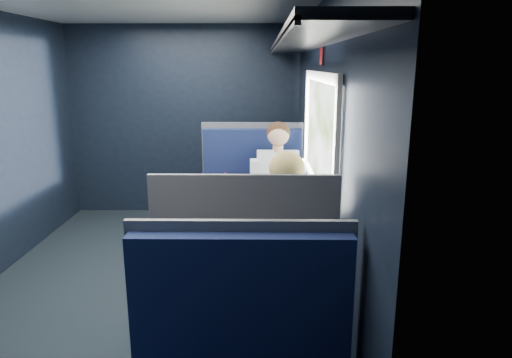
{
  "coord_description": "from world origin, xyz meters",
  "views": [
    {
      "loc": [
        0.94,
        -3.5,
        1.83
      ],
      "look_at": [
        0.9,
        0.0,
        0.95
      ],
      "focal_mm": 32.0,
      "sensor_mm": 36.0,
      "label": 1
    }
  ],
  "objects_px": {
    "seat_row_front": "(254,186)",
    "bottle_small": "(295,184)",
    "seat_bay_near": "(251,208)",
    "cup": "(301,185)",
    "seat_bay_far": "(247,294)",
    "woman": "(285,238)",
    "laptop": "(300,194)",
    "table": "(272,213)",
    "man": "(278,185)"
  },
  "relations": [
    {
      "from": "table",
      "to": "seat_row_front",
      "type": "relative_size",
      "value": 0.86
    },
    {
      "from": "seat_row_front",
      "to": "seat_bay_far",
      "type": "bearing_deg",
      "value": -90.0
    },
    {
      "from": "seat_bay_far",
      "to": "cup",
      "type": "distance_m",
      "value": 1.44
    },
    {
      "from": "woman",
      "to": "bottle_small",
      "type": "bearing_deg",
      "value": 82.4
    },
    {
      "from": "table",
      "to": "man",
      "type": "relative_size",
      "value": 0.76
    },
    {
      "from": "seat_bay_near",
      "to": "woman",
      "type": "height_order",
      "value": "woman"
    },
    {
      "from": "bottle_small",
      "to": "cup",
      "type": "xyz_separation_m",
      "value": [
        0.06,
        0.13,
        -0.04
      ]
    },
    {
      "from": "seat_bay_near",
      "to": "cup",
      "type": "relative_size",
      "value": 13.59
    },
    {
      "from": "table",
      "to": "bottle_small",
      "type": "relative_size",
      "value": 4.85
    },
    {
      "from": "laptop",
      "to": "bottle_small",
      "type": "xyz_separation_m",
      "value": [
        -0.02,
        0.22,
        0.03
      ]
    },
    {
      "from": "seat_bay_far",
      "to": "man",
      "type": "height_order",
      "value": "man"
    },
    {
      "from": "seat_bay_far",
      "to": "laptop",
      "type": "bearing_deg",
      "value": 66.92
    },
    {
      "from": "man",
      "to": "cup",
      "type": "bearing_deg",
      "value": -52.28
    },
    {
      "from": "seat_row_front",
      "to": "table",
      "type": "bearing_deg",
      "value": -84.2
    },
    {
      "from": "laptop",
      "to": "man",
      "type": "bearing_deg",
      "value": 104.72
    },
    {
      "from": "seat_row_front",
      "to": "woman",
      "type": "relative_size",
      "value": 0.88
    },
    {
      "from": "seat_row_front",
      "to": "man",
      "type": "height_order",
      "value": "man"
    },
    {
      "from": "seat_bay_far",
      "to": "seat_row_front",
      "type": "height_order",
      "value": "seat_bay_far"
    },
    {
      "from": "cup",
      "to": "laptop",
      "type": "bearing_deg",
      "value": -96.44
    },
    {
      "from": "table",
      "to": "seat_bay_far",
      "type": "height_order",
      "value": "seat_bay_far"
    },
    {
      "from": "seat_bay_far",
      "to": "seat_row_front",
      "type": "distance_m",
      "value": 2.67
    },
    {
      "from": "cup",
      "to": "seat_row_front",
      "type": "bearing_deg",
      "value": 108.36
    },
    {
      "from": "woman",
      "to": "laptop",
      "type": "height_order",
      "value": "woman"
    },
    {
      "from": "seat_row_front",
      "to": "laptop",
      "type": "relative_size",
      "value": 3.54
    },
    {
      "from": "seat_bay_near",
      "to": "laptop",
      "type": "relative_size",
      "value": 3.85
    },
    {
      "from": "seat_bay_far",
      "to": "laptop",
      "type": "height_order",
      "value": "seat_bay_far"
    },
    {
      "from": "table",
      "to": "laptop",
      "type": "distance_m",
      "value": 0.28
    },
    {
      "from": "table",
      "to": "cup",
      "type": "bearing_deg",
      "value": 58.69
    },
    {
      "from": "woman",
      "to": "bottle_small",
      "type": "xyz_separation_m",
      "value": [
        0.14,
        1.02,
        0.1
      ]
    },
    {
      "from": "seat_row_front",
      "to": "bottle_small",
      "type": "xyz_separation_m",
      "value": [
        0.39,
        -1.49,
        0.42
      ]
    },
    {
      "from": "woman",
      "to": "seat_bay_near",
      "type": "bearing_deg",
      "value": 99.54
    },
    {
      "from": "seat_bay_near",
      "to": "bottle_small",
      "type": "relative_size",
      "value": 6.11
    },
    {
      "from": "table",
      "to": "cup",
      "type": "relative_size",
      "value": 10.78
    },
    {
      "from": "woman",
      "to": "laptop",
      "type": "xyz_separation_m",
      "value": [
        0.16,
        0.8,
        0.07
      ]
    },
    {
      "from": "bottle_small",
      "to": "cup",
      "type": "relative_size",
      "value": 2.22
    },
    {
      "from": "table",
      "to": "seat_bay_far",
      "type": "relative_size",
      "value": 0.79
    },
    {
      "from": "bottle_small",
      "to": "seat_bay_far",
      "type": "bearing_deg",
      "value": -108.04
    },
    {
      "from": "man",
      "to": "laptop",
      "type": "height_order",
      "value": "man"
    },
    {
      "from": "seat_bay_far",
      "to": "man",
      "type": "xyz_separation_m",
      "value": [
        0.25,
        1.57,
        0.3
      ]
    },
    {
      "from": "laptop",
      "to": "table",
      "type": "bearing_deg",
      "value": -158.83
    },
    {
      "from": "seat_bay_near",
      "to": "woman",
      "type": "xyz_separation_m",
      "value": [
        0.27,
        -1.58,
        0.3
      ]
    },
    {
      "from": "man",
      "to": "seat_bay_far",
      "type": "bearing_deg",
      "value": -99.03
    },
    {
      "from": "seat_row_front",
      "to": "cup",
      "type": "distance_m",
      "value": 1.48
    },
    {
      "from": "table",
      "to": "seat_row_front",
      "type": "height_order",
      "value": "seat_row_front"
    },
    {
      "from": "bottle_small",
      "to": "woman",
      "type": "bearing_deg",
      "value": -97.6
    },
    {
      "from": "seat_bay_far",
      "to": "woman",
      "type": "bearing_deg",
      "value": 33.82
    },
    {
      "from": "seat_bay_near",
      "to": "seat_row_front",
      "type": "height_order",
      "value": "seat_bay_near"
    },
    {
      "from": "seat_bay_far",
      "to": "bottle_small",
      "type": "bearing_deg",
      "value": 71.96
    },
    {
      "from": "seat_bay_near",
      "to": "man",
      "type": "xyz_separation_m",
      "value": [
        0.27,
        -0.17,
        0.29
      ]
    },
    {
      "from": "seat_row_front",
      "to": "bottle_small",
      "type": "relative_size",
      "value": 5.63
    }
  ]
}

